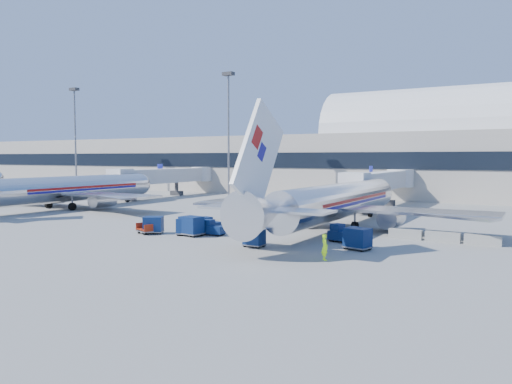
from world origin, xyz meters
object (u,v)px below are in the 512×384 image
Objects in this scene: jetbridge_mid at (169,176)px; cart_train_b at (187,226)px; airliner_main at (334,202)px; barrier_mid at (443,237)px; tug_left at (209,225)px; barrier_near at (405,234)px; cart_solo_far at (358,238)px; jetbridge_near at (383,181)px; mast_far_west at (75,124)px; cart_train_c at (153,225)px; cart_open_red at (146,230)px; barrier_far at (483,240)px; tug_right at (341,234)px; cart_solo_near at (254,238)px; ramp_worker at (325,247)px; tug_lead at (212,228)px; airliner_mid at (66,189)px; mast_west at (228,117)px; cart_train_a at (191,226)px.

jetbridge_mid reaches higher than cart_train_b.
jetbridge_mid is (-44.40, 26.30, 1.00)m from airliner_main.
tug_left is at bearing -165.23° from barrier_mid.
cart_solo_far reaches higher than barrier_near.
jetbridge_near is 68.47m from mast_far_west.
airliner_main is 18.79m from cart_train_c.
cart_open_red is at bearing -176.25° from cart_train_b.
mast_far_west is 8.45× the size of tug_left.
barrier_far is at bearing -9.74° from airliner_main.
tug_left is at bearing -159.21° from tug_right.
ramp_worker is (7.24, -2.07, 0.18)m from cart_solo_near.
tug_left is at bearing -173.16° from cart_solo_far.
airliner_main is 15.56× the size of cart_train_c.
cart_solo_far is at bearing -35.80° from jetbridge_mid.
tug_left is 16.31m from cart_solo_far.
mast_far_west is 81.61m from tug_right.
tug_right is 1.26× the size of cart_train_b.
airliner_main reaches higher than cart_open_red.
cart_open_red is (-18.42, -5.18, -0.36)m from tug_right.
mast_far_west is 71.92m from tug_lead.
jetbridge_mid reaches higher than tug_right.
airliner_mid is at bearing 147.56° from cart_train_b.
cart_solo_near is (39.94, -13.14, -2.13)m from airliner_mid.
jetbridge_mid reaches higher than barrier_far.
tug_right reaches higher than barrier_mid.
barrier_near is 1.40× the size of cart_train_b.
cart_open_red is (27.05, -12.31, -2.56)m from airliner_mid.
ramp_worker is (7.58, -41.52, -2.95)m from jetbridge_near.
tug_left is 5.55m from cart_train_c.
tug_lead is 1.01× the size of cart_solo_far.
mast_far_west is 68.34m from cart_train_c.
tug_right is at bearing 143.84° from cart_solo_far.
cart_train_c is at bearing -33.90° from mast_far_west.
airliner_main is 21.55× the size of cart_solo_near.
mast_far_west reaches higher than airliner_mid.
cart_train_b is (-18.82, -8.57, 0.43)m from barrier_near.
airliner_main is 15.90× the size of cart_solo_far.
barrier_near is (38.00, -28.00, -14.34)m from mast_west.
airliner_main is at bearing 82.34° from cart_solo_near.
barrier_near is at bearing 32.67° from cart_train_a.
jetbridge_mid is (-2.40, 26.30, 1.00)m from airliner_mid.
jetbridge_near is 11.66× the size of tug_lead.
cart_open_red is (-22.95, -9.80, -0.08)m from barrier_near.
airliner_mid reaches higher than jetbridge_mid.
tug_left is (-18.27, -5.69, 0.28)m from barrier_near.
jetbridge_mid is 59.90m from barrier_near.
jetbridge_mid is at bearing 180.00° from jetbridge_near.
barrier_mid is 21.40m from tug_lead.
jetbridge_mid is 65.75m from barrier_far.
jetbridge_mid is at bearing 99.65° from cart_train_c.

